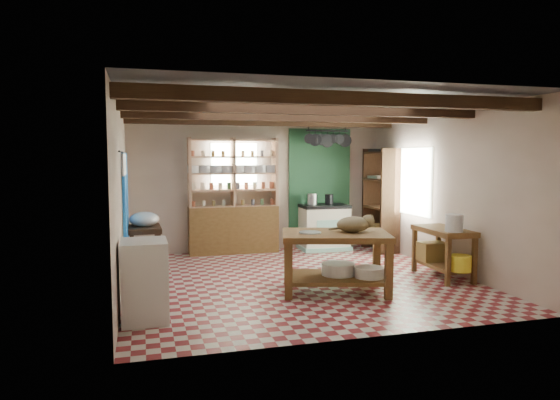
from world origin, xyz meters
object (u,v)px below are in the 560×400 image
object	(u,v)px
right_counter	(443,253)
cat	(353,224)
white_cabinet	(144,281)
work_table	(335,262)
stove	(324,227)
prep_table	(145,249)

from	to	relation	value
right_counter	cat	size ratio (longest dim) A/B	2.26
white_cabinet	right_counter	bearing A→B (deg)	10.30
work_table	stove	world-z (taller)	stove
work_table	right_counter	distance (m)	1.89
work_table	stove	xyz separation A→B (m)	(0.93, 2.91, 0.04)
work_table	prep_table	bearing A→B (deg)	158.76
stove	cat	size ratio (longest dim) A/B	1.96
work_table	right_counter	bearing A→B (deg)	23.97
work_table	cat	bearing A→B (deg)	11.31
cat	prep_table	bearing A→B (deg)	151.11
stove	right_counter	distance (m)	2.79
white_cabinet	right_counter	xyz separation A→B (m)	(4.40, 0.85, -0.07)
prep_table	right_counter	world-z (taller)	right_counter
prep_table	cat	size ratio (longest dim) A/B	1.57
stove	right_counter	xyz separation A→B (m)	(0.95, -2.63, -0.07)
prep_table	white_cabinet	bearing A→B (deg)	-92.14
white_cabinet	right_counter	distance (m)	4.48
cat	white_cabinet	bearing A→B (deg)	-163.33
stove	work_table	bearing A→B (deg)	-106.54
work_table	right_counter	world-z (taller)	work_table
white_cabinet	cat	bearing A→B (deg)	10.58
work_table	cat	world-z (taller)	cat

